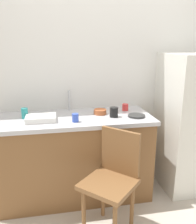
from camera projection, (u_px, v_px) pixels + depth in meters
name	position (u px, v px, depth m)	size (l,w,h in m)	color
back_wall	(101.00, 72.00, 2.71)	(4.80, 0.10, 2.55)	silver
cabinet_base	(74.00, 158.00, 2.56)	(1.55, 0.60, 0.84)	brown
countertop	(73.00, 119.00, 2.44)	(1.59, 0.64, 0.04)	#B7B7BC
faucet	(69.00, 100.00, 2.63)	(0.02, 0.02, 0.22)	#B7B7BC
refrigerator	(190.00, 123.00, 2.68)	(0.61, 0.64, 1.49)	silver
chair	(113.00, 178.00, 2.05)	(0.57, 0.57, 0.89)	brown
dish_tray	(41.00, 118.00, 2.30)	(0.28, 0.20, 0.05)	white
terracotta_bowl	(100.00, 112.00, 2.51)	(0.13, 0.13, 0.05)	#B25B33
hotplate	(136.00, 116.00, 2.43)	(0.17, 0.17, 0.02)	#2D2D2D
cup_red	(125.00, 107.00, 2.64)	(0.07, 0.07, 0.07)	red
cup_blue	(75.00, 118.00, 2.27)	(0.06, 0.06, 0.08)	blue
cup_teal	(25.00, 113.00, 2.37)	(0.06, 0.06, 0.10)	teal
cup_black	(114.00, 112.00, 2.41)	(0.08, 0.08, 0.10)	black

